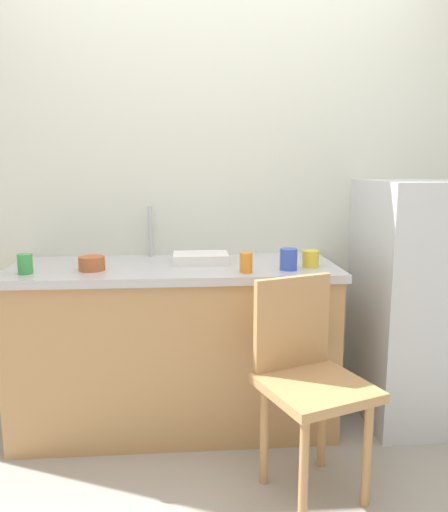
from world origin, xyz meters
The scene contains 13 objects.
ground_plane centered at (0.00, 0.00, 0.00)m, with size 8.00×8.00×0.00m, color #9E998E.
back_wall centered at (0.00, 1.00, 1.29)m, with size 4.80×0.10×2.58m, color silver.
cabinet_base centered at (-0.21, 0.65, 0.41)m, with size 1.59×0.60×0.82m, color tan.
countertop centered at (-0.21, 0.65, 0.84)m, with size 1.63×0.64×0.04m, color #B7B7BC.
faucet centered at (-0.34, 0.90, 0.99)m, with size 0.02×0.02×0.28m, color #B7B7BC.
refrigerator centered at (1.09, 0.64, 0.64)m, with size 0.59×0.63×1.28m, color silver.
chair centered at (0.34, 0.06, 0.50)m, with size 0.51×0.51×0.89m.
dish_tray centered at (-0.08, 0.69, 0.88)m, with size 0.28×0.20×0.05m, color white.
terracotta_bowl centered at (-0.60, 0.54, 0.89)m, with size 0.12×0.12×0.07m, color #B25B33.
cup_orange centered at (0.13, 0.44, 0.90)m, with size 0.06×0.06×0.09m, color orange.
cup_yellow centered at (0.46, 0.54, 0.90)m, with size 0.08×0.08×0.08m, color yellow.
cup_green centered at (-0.89, 0.49, 0.90)m, with size 0.07×0.07×0.09m, color green.
cup_blue centered at (0.34, 0.48, 0.91)m, with size 0.08×0.08×0.10m, color blue.
Camera 1 is at (-0.16, -1.87, 1.35)m, focal length 35.50 mm.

